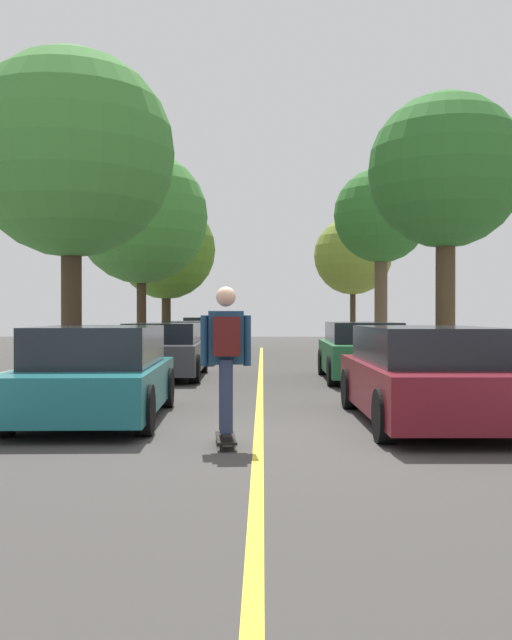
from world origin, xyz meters
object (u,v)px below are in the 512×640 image
object	(u,v)px
street_tree_right_near	(381,217)
skateboarder	(226,352)
parked_car_right_near	(362,351)
street_tree_right_far	(353,256)
street_tree_left_nearest	(71,155)
fire_hydrant	(79,363)
street_tree_right_nearest	(446,172)
parked_car_right_nearest	(427,375)
street_tree_left_near	(141,218)
parked_car_left_farthest	(206,334)
street_tree_left_far	(166,250)
parked_car_left_nearest	(97,373)
skateboard	(226,438)
parked_car_left_near	(163,351)
parked_car_left_far	(190,341)

from	to	relation	value
street_tree_right_near	skateboarder	distance (m)	17.28
parked_car_right_near	street_tree_right_far	world-z (taller)	street_tree_right_far
street_tree_left_nearest	street_tree_right_far	world-z (taller)	street_tree_left_nearest
fire_hydrant	street_tree_right_nearest	bearing A→B (deg)	4.78
street_tree_left_nearest	skateboarder	bearing A→B (deg)	-62.93
skateboarder	parked_car_right_nearest	bearing A→B (deg)	33.55
parked_car_right_near	skateboarder	size ratio (longest dim) A/B	2.47
street_tree_left_near	parked_car_left_farthest	bearing A→B (deg)	73.25
street_tree_left_far	skateboarder	world-z (taller)	street_tree_left_far
parked_car_left_nearest	skateboard	size ratio (longest dim) A/B	4.91
street_tree_right_nearest	street_tree_left_nearest	bearing A→B (deg)	-177.18
parked_car_left_near	fire_hydrant	size ratio (longest dim) A/B	6.27
parked_car_left_far	street_tree_left_far	distance (m)	8.23
street_tree_right_near	skateboarder	size ratio (longest dim) A/B	3.67
parked_car_left_farthest	street_tree_left_near	distance (m)	7.29
street_tree_left_nearest	street_tree_right_far	size ratio (longest dim) A/B	1.23
parked_car_right_near	street_tree_right_far	bearing A→B (deg)	83.64
street_tree_left_far	fire_hydrant	distance (m)	15.96
street_tree_left_near	skateboard	size ratio (longest dim) A/B	8.09
parked_car_right_nearest	fire_hydrant	size ratio (longest dim) A/B	6.43
street_tree_right_far	parked_car_left_near	bearing A→B (deg)	-113.29
parked_car_left_nearest	street_tree_left_nearest	size ratio (longest dim) A/B	0.60
street_tree_left_nearest	street_tree_left_near	size ratio (longest dim) A/B	1.02
street_tree_left_nearest	street_tree_left_near	world-z (taller)	street_tree_left_nearest
parked_car_left_nearest	skateboard	bearing A→B (deg)	-46.59
parked_car_right_near	street_tree_right_near	bearing A→B (deg)	77.67
parked_car_left_far	fire_hydrant	size ratio (longest dim) A/B	6.63
parked_car_right_near	street_tree_right_nearest	size ratio (longest dim) A/B	0.68
parked_car_left_far	street_tree_right_near	xyz separation A→B (m)	(6.41, 0.97, 4.19)
street_tree_left_near	fire_hydrant	distance (m)	10.19
parked_car_left_nearest	street_tree_left_far	bearing A→B (deg)	94.86
parked_car_right_nearest	street_tree_left_near	distance (m)	16.31
street_tree_left_near	street_tree_right_near	distance (m)	8.14
parked_car_right_near	skateboard	bearing A→B (deg)	-108.06
fire_hydrant	parked_car_right_near	bearing A→B (deg)	12.45
street_tree_right_nearest	street_tree_right_near	distance (m)	8.63
parked_car_left_nearest	parked_car_right_near	size ratio (longest dim) A/B	0.99
parked_car_left_far	street_tree_right_far	world-z (taller)	street_tree_right_far
skateboarder	street_tree_right_near	bearing A→B (deg)	74.74
parked_car_left_nearest	street_tree_left_far	xyz separation A→B (m)	(-1.73, 20.38, 3.59)
parked_car_left_near	street_tree_right_far	world-z (taller)	street_tree_right_far
skateboard	street_tree_left_near	bearing A→B (deg)	102.88
parked_car_right_nearest	street_tree_right_far	world-z (taller)	street_tree_right_far
parked_car_right_nearest	parked_car_right_near	distance (m)	6.55
street_tree_left_far	street_tree_right_near	xyz separation A→B (m)	(8.14, -6.22, 0.57)
parked_car_left_near	parked_car_right_near	distance (m)	4.72
parked_car_left_nearest	parked_car_left_farthest	size ratio (longest dim) A/B	1.04
parked_car_left_near	skateboard	distance (m)	9.20
parked_car_right_nearest	skateboarder	xyz separation A→B (m)	(-2.71, -1.80, 0.41)
street_tree_right_far	parked_car_right_nearest	bearing A→B (deg)	-94.49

